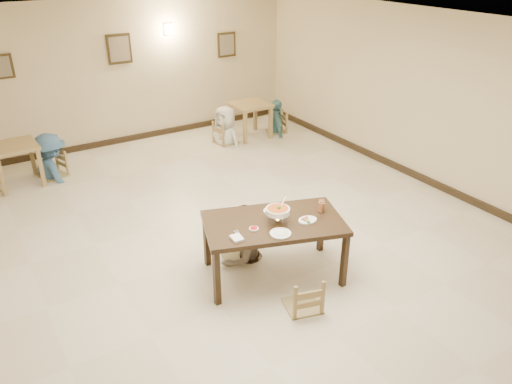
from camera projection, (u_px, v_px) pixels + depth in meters
floor at (238, 245)px, 7.26m from camera, size 10.00×10.00×0.00m
ceiling at (234, 31)px, 5.92m from camera, size 10.00×10.00×0.00m
wall_back at (117, 74)px, 10.38m from camera, size 10.00×0.00×10.00m
wall_right at (440, 103)px, 8.48m from camera, size 0.00×10.00×10.00m
baseboard_back at (125, 139)px, 11.00m from camera, size 8.00×0.06×0.12m
baseboard_right at (426, 180)px, 9.11m from camera, size 0.06×10.00×0.12m
picture_b at (119, 49)px, 10.17m from camera, size 0.50×0.04×0.60m
picture_c at (227, 45)px, 11.42m from camera, size 0.45×0.04×0.55m
wall_sconce at (168, 29)px, 10.56m from camera, size 0.16×0.05×0.22m
main_table at (274, 227)px, 6.28m from camera, size 1.96×1.48×0.81m
chair_far at (238, 219)px, 6.84m from camera, size 0.51×0.51×1.09m
chair_near at (304, 277)px, 5.83m from camera, size 0.41×0.41×0.88m
main_diner at (241, 207)px, 6.65m from camera, size 0.92×0.82×1.55m
curry_warmer at (278, 211)px, 6.15m from camera, size 0.34×0.30×0.27m
rice_plate_far at (273, 210)px, 6.48m from camera, size 0.26×0.26×0.06m
rice_plate_near at (280, 233)px, 5.96m from camera, size 0.26×0.26×0.06m
fried_plate at (308, 220)px, 6.24m from camera, size 0.25×0.25×0.05m
chili_dish at (254, 229)px, 6.06m from camera, size 0.12×0.12×0.02m
napkin_cutlery at (237, 238)px, 5.86m from camera, size 0.17×0.25×0.03m
drink_glass at (321, 206)px, 6.43m from camera, size 0.08×0.08×0.17m
bg_table_left at (14, 152)px, 8.79m from camera, size 0.81×0.81×0.77m
bg_table_right at (250, 109)px, 11.04m from camera, size 0.78×0.78×0.78m
bg_chair_lr at (50, 154)px, 9.19m from camera, size 0.43×0.43×0.91m
bg_chair_rl at (225, 123)px, 10.77m from camera, size 0.43×0.43×0.92m
bg_chair_rr at (276, 113)px, 11.40m from camera, size 0.42×0.42×0.90m
bg_diner_b at (46, 134)px, 9.02m from camera, size 0.92×1.22×1.67m
bg_diner_c at (225, 106)px, 10.61m from camera, size 0.74×0.93×1.65m
bg_diner_d at (277, 100)px, 11.26m from camera, size 0.64×0.97×1.53m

